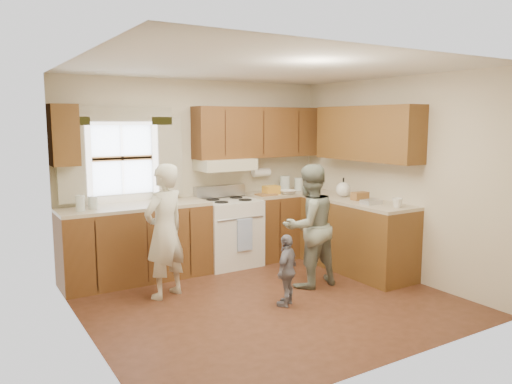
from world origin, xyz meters
TOP-DOWN VIEW (x-y plane):
  - room at (0.00, 0.00)m, footprint 3.80×3.80m
  - kitchen_fixtures at (0.62, 1.08)m, footprint 3.80×2.25m
  - stove at (0.30, 1.44)m, footprint 0.76×0.67m
  - woman_left at (-0.90, 0.70)m, footprint 0.64×0.55m
  - woman_right at (0.69, 0.16)m, footprint 0.73×0.57m
  - child at (0.10, -0.23)m, footprint 0.48×0.41m

SIDE VIEW (x-z plane):
  - child at x=0.10m, z-range 0.00..0.78m
  - stove at x=0.30m, z-range -0.07..1.00m
  - woman_right at x=0.69m, z-range 0.00..1.46m
  - woman_left at x=-0.90m, z-range 0.00..1.50m
  - kitchen_fixtures at x=0.62m, z-range -0.24..1.91m
  - room at x=0.00m, z-range -0.65..3.15m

